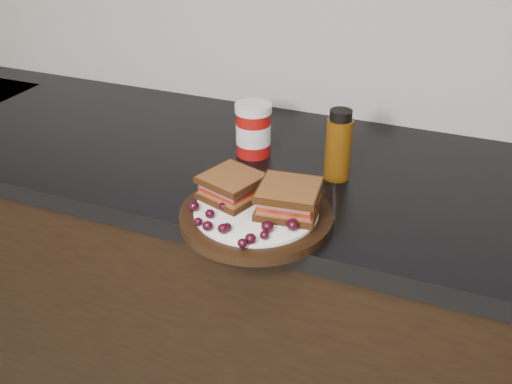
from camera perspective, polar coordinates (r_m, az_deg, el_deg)
base_cabinets at (r=1.53m, az=0.89°, el=-12.73°), size 3.96×0.58×0.86m
countertop at (r=1.26m, az=1.05°, el=2.41°), size 3.98×0.60×0.04m
plate at (r=1.04m, az=0.00°, el=-2.44°), size 0.28×0.28×0.02m
sandwich_left at (r=1.06m, az=-2.43°, el=0.58°), size 0.13×0.13×0.05m
sandwich_right at (r=1.02m, az=3.32°, el=-0.66°), size 0.12×0.12×0.05m
grape_0 at (r=1.03m, az=-6.25°, el=-1.42°), size 0.02×0.02×0.02m
grape_1 at (r=1.01m, az=-4.64°, el=-2.19°), size 0.02×0.02×0.02m
grape_2 at (r=0.99m, az=-5.79°, el=-2.98°), size 0.02×0.02×0.01m
grape_3 at (r=0.97m, az=-4.86°, el=-3.39°), size 0.02×0.02×0.02m
grape_4 at (r=0.96m, az=-3.32°, el=-3.67°), size 0.02×0.02×0.02m
grape_5 at (r=0.97m, az=-2.93°, el=-3.54°), size 0.02×0.02×0.02m
grape_6 at (r=0.93m, az=-1.37°, el=-5.13°), size 0.02×0.02×0.02m
grape_7 at (r=0.94m, az=-0.56°, el=-4.68°), size 0.02×0.02×0.02m
grape_8 at (r=0.95m, az=0.84°, el=-4.34°), size 0.02×0.02×0.01m
grape_9 at (r=0.96m, az=1.15°, el=-3.46°), size 0.02×0.02×0.02m
grape_10 at (r=0.97m, az=3.69°, el=-3.30°), size 0.02×0.02×0.02m
grape_11 at (r=0.98m, az=3.49°, el=-3.18°), size 0.02×0.02×0.02m
grape_12 at (r=0.99m, az=3.86°, el=-2.81°), size 0.02×0.02×0.02m
grape_13 at (r=1.02m, az=5.72°, el=-1.55°), size 0.02×0.02×0.02m
grape_14 at (r=1.03m, az=4.37°, el=-1.11°), size 0.02×0.02×0.02m
grape_15 at (r=1.05m, az=2.82°, el=-0.74°), size 0.02×0.02×0.02m
grape_16 at (r=1.08m, az=-2.01°, el=0.48°), size 0.02×0.02×0.02m
grape_17 at (r=1.08m, az=-2.42°, el=0.42°), size 0.02×0.02×0.02m
grape_18 at (r=1.07m, az=-3.97°, el=-0.06°), size 0.02×0.02×0.02m
grape_19 at (r=1.07m, az=-3.83°, el=-0.13°), size 0.02×0.02×0.02m
grape_20 at (r=1.03m, az=-3.31°, el=-1.47°), size 0.02×0.02×0.01m
grape_21 at (r=1.05m, az=-1.78°, el=-0.44°), size 0.02×0.02×0.02m
grape_22 at (r=1.06m, az=-2.99°, el=-0.28°), size 0.02×0.02×0.02m
grape_23 at (r=1.06m, az=-4.71°, el=-0.16°), size 0.02×0.02×0.02m
condiment_jar at (r=1.26m, az=-0.27°, el=6.26°), size 0.09×0.09×0.12m
oil_bottle at (r=1.16m, az=8.26°, el=4.69°), size 0.07×0.07×0.15m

